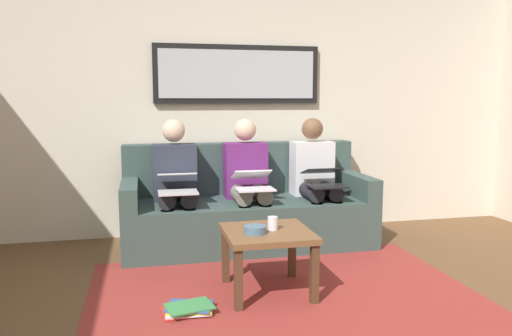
% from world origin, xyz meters
% --- Properties ---
extents(wall_rear, '(6.00, 0.12, 2.60)m').
position_xyz_m(wall_rear, '(0.00, -2.60, 1.30)').
color(wall_rear, beige).
rests_on(wall_rear, ground_plane).
extents(area_rug, '(2.60, 1.80, 0.01)m').
position_xyz_m(area_rug, '(0.00, -0.85, 0.00)').
color(area_rug, maroon).
rests_on(area_rug, ground_plane).
extents(couch, '(2.20, 0.90, 0.90)m').
position_xyz_m(couch, '(0.00, -2.12, 0.31)').
color(couch, '#384C47').
rests_on(couch, ground_plane).
extents(framed_mirror, '(1.60, 0.05, 0.56)m').
position_xyz_m(framed_mirror, '(0.00, -2.51, 1.55)').
color(framed_mirror, black).
extents(coffee_table, '(0.58, 0.58, 0.44)m').
position_xyz_m(coffee_table, '(0.10, -0.90, 0.37)').
color(coffee_table, brown).
rests_on(coffee_table, ground_plane).
extents(cup, '(0.07, 0.07, 0.09)m').
position_xyz_m(cup, '(0.06, -0.91, 0.48)').
color(cup, silver).
rests_on(cup, coffee_table).
extents(bowl, '(0.15, 0.15, 0.05)m').
position_xyz_m(bowl, '(0.20, -0.85, 0.46)').
color(bowl, slate).
rests_on(bowl, coffee_table).
extents(person_left, '(0.38, 0.58, 1.14)m').
position_xyz_m(person_left, '(-0.64, -2.05, 0.61)').
color(person_left, silver).
rests_on(person_left, couch).
extents(laptop_black, '(0.33, 0.37, 0.16)m').
position_xyz_m(laptop_black, '(-0.64, -1.81, 0.63)').
color(laptop_black, black).
extents(person_middle, '(0.38, 0.58, 1.14)m').
position_xyz_m(person_middle, '(0.00, -2.05, 0.61)').
color(person_middle, '#66236B').
rests_on(person_middle, couch).
extents(laptop_white, '(0.32, 0.36, 0.16)m').
position_xyz_m(laptop_white, '(0.00, -1.81, 0.62)').
color(laptop_white, white).
extents(person_right, '(0.38, 0.58, 1.14)m').
position_xyz_m(person_right, '(0.64, -2.05, 0.61)').
color(person_right, '#2D3342').
rests_on(person_right, couch).
extents(laptop_silver, '(0.32, 0.38, 0.16)m').
position_xyz_m(laptop_silver, '(0.64, -1.81, 0.64)').
color(laptop_silver, silver).
extents(magazine_stack, '(0.34, 0.29, 0.05)m').
position_xyz_m(magazine_stack, '(0.66, -0.68, 0.03)').
color(magazine_stack, red).
rests_on(magazine_stack, ground_plane).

